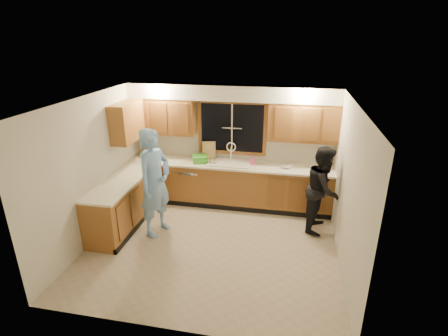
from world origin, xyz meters
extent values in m
plane|color=tan|center=(0.00, 0.00, 0.00)|extent=(4.20, 4.20, 0.00)
plane|color=white|center=(0.00, 0.00, 2.50)|extent=(4.20, 4.20, 0.00)
plane|color=beige|center=(0.00, 1.90, 1.25)|extent=(4.20, 0.00, 4.20)
plane|color=beige|center=(-2.10, 0.00, 1.25)|extent=(0.00, 3.80, 3.80)
plane|color=beige|center=(2.10, 0.00, 1.25)|extent=(0.00, 3.80, 3.80)
cube|color=#9A612C|center=(0.00, 1.60, 0.44)|extent=(4.20, 0.60, 0.88)
cube|color=#9A612C|center=(-1.80, 0.35, 0.44)|extent=(0.60, 1.90, 0.88)
cube|color=white|center=(0.00, 1.58, 0.90)|extent=(4.20, 0.63, 0.04)
cube|color=white|center=(-1.79, 0.35, 0.90)|extent=(0.63, 1.90, 0.04)
cube|color=#9A612C|center=(-1.43, 1.73, 1.83)|extent=(1.35, 0.33, 0.75)
cube|color=#9A612C|center=(1.43, 1.73, 1.83)|extent=(1.35, 0.33, 0.75)
cube|color=#9A612C|center=(-1.94, 1.12, 1.83)|extent=(0.33, 0.90, 0.75)
cube|color=white|center=(0.00, 1.72, 2.35)|extent=(4.20, 0.35, 0.30)
cube|color=black|center=(0.00, 1.90, 1.60)|extent=(1.30, 0.01, 1.00)
cube|color=#9A612C|center=(0.00, 1.89, 2.14)|extent=(1.44, 0.03, 0.07)
cube|color=#9A612C|center=(0.00, 1.89, 1.07)|extent=(1.44, 0.03, 0.07)
cube|color=#9A612C|center=(-0.69, 1.89, 1.60)|extent=(0.07, 0.03, 1.00)
cube|color=#9A612C|center=(0.69, 1.89, 1.60)|extent=(0.07, 0.03, 1.00)
cube|color=white|center=(0.00, 1.60, 0.93)|extent=(0.86, 0.52, 0.03)
cube|color=white|center=(-0.21, 1.60, 0.84)|extent=(0.38, 0.42, 0.18)
cube|color=white|center=(0.21, 1.60, 0.84)|extent=(0.38, 0.42, 0.18)
cylinder|color=white|center=(0.00, 1.80, 1.08)|extent=(0.04, 0.04, 0.28)
torus|color=white|center=(0.00, 1.80, 1.22)|extent=(0.21, 0.03, 0.21)
cube|color=white|center=(-0.85, 1.59, 0.41)|extent=(0.60, 0.56, 0.82)
cube|color=white|center=(-1.80, -0.22, 0.45)|extent=(0.58, 0.75, 0.90)
imported|color=#7CB0EB|center=(-1.08, 0.24, 0.98)|extent=(0.68, 0.83, 1.96)
imported|color=black|center=(1.84, 0.95, 0.80)|extent=(0.77, 0.90, 1.61)
cube|color=brown|center=(-1.75, 1.67, 1.04)|extent=(0.16, 0.14, 0.24)
cube|color=tan|center=(-0.48, 1.82, 1.11)|extent=(0.29, 0.15, 0.37)
cube|color=green|center=(-0.62, 1.59, 0.99)|extent=(0.37, 0.36, 0.14)
imported|color=#E25696|center=(0.48, 1.64, 1.02)|extent=(0.12, 0.12, 0.20)
imported|color=silver|center=(1.16, 1.58, 0.94)|extent=(0.23, 0.23, 0.05)
cylinder|color=beige|center=(-0.36, 1.47, 0.98)|extent=(0.09, 0.09, 0.13)
cylinder|color=beige|center=(-0.28, 1.50, 0.98)|extent=(0.08, 0.08, 0.13)
camera|label=1|loc=(1.20, -5.02, 3.45)|focal=28.00mm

